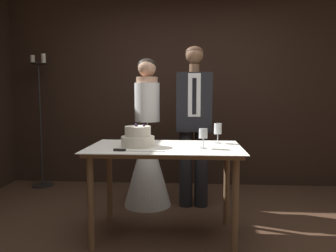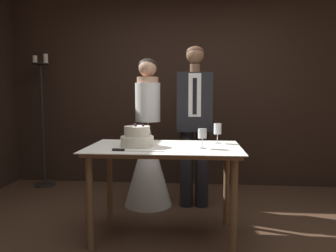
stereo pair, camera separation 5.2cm
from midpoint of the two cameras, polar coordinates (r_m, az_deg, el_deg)
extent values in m
plane|color=#4C3323|center=(2.84, 1.68, -20.91)|extent=(40.00, 40.00, 0.00)
cube|color=black|center=(4.63, 2.76, 7.43)|extent=(5.22, 0.12, 2.84)
cylinder|color=brown|center=(2.78, -13.86, -13.05)|extent=(0.06, 0.06, 0.77)
cylinder|color=brown|center=(2.68, 11.06, -13.74)|extent=(0.06, 0.06, 0.77)
cylinder|color=brown|center=(3.35, -10.59, -9.78)|extent=(0.06, 0.06, 0.77)
cylinder|color=brown|center=(3.27, 9.70, -10.18)|extent=(0.06, 0.06, 0.77)
cube|color=brown|center=(2.87, -1.08, -4.04)|extent=(1.27, 0.74, 0.03)
cube|color=white|center=(2.87, -1.08, -3.64)|extent=(1.33, 0.80, 0.01)
cylinder|color=silver|center=(2.88, -5.79, -2.67)|extent=(0.29, 0.29, 0.09)
cylinder|color=silver|center=(2.86, -5.81, -0.91)|extent=(0.23, 0.23, 0.09)
sphere|color=#2D1933|center=(2.83, -4.74, 0.12)|extent=(0.02, 0.02, 0.02)
sphere|color=#2D1933|center=(2.91, -6.13, 0.25)|extent=(0.02, 0.02, 0.02)
sphere|color=#2D1933|center=(2.83, -6.04, 0.10)|extent=(0.02, 0.02, 0.02)
cube|color=silver|center=(2.62, -4.52, -4.42)|extent=(0.32, 0.02, 0.00)
cylinder|color=black|center=(2.66, -8.98, -4.13)|extent=(0.10, 0.02, 0.02)
cylinder|color=silver|center=(3.08, 8.16, -2.95)|extent=(0.07, 0.07, 0.00)
cylinder|color=silver|center=(3.08, 8.17, -2.15)|extent=(0.01, 0.01, 0.08)
cylinder|color=silver|center=(3.06, 8.19, -0.46)|extent=(0.07, 0.07, 0.10)
cylinder|color=silver|center=(2.77, 5.59, -3.87)|extent=(0.07, 0.07, 0.00)
cylinder|color=silver|center=(2.77, 5.60, -2.97)|extent=(0.01, 0.01, 0.08)
cylinder|color=silver|center=(2.76, 5.61, -1.28)|extent=(0.07, 0.07, 0.08)
cone|color=white|center=(3.75, -3.99, -6.55)|extent=(0.54, 0.54, 0.96)
cylinder|color=white|center=(3.67, -4.06, 4.14)|extent=(0.28, 0.28, 0.43)
cylinder|color=tan|center=(3.67, -4.09, 8.01)|extent=(0.24, 0.24, 0.06)
sphere|color=tan|center=(3.68, -4.10, 10.07)|extent=(0.20, 0.20, 0.20)
ellipsoid|color=black|center=(3.70, -4.07, 10.51)|extent=(0.20, 0.20, 0.15)
cylinder|color=black|center=(3.73, 2.74, -7.42)|extent=(0.15, 0.15, 0.86)
cylinder|color=black|center=(3.73, 5.42, -7.44)|extent=(0.15, 0.15, 0.86)
cube|color=black|center=(3.63, 4.16, 4.18)|extent=(0.38, 0.24, 0.64)
cube|color=white|center=(3.51, 4.18, 5.40)|extent=(0.13, 0.01, 0.46)
cube|color=black|center=(3.50, 4.18, 5.19)|extent=(0.04, 0.01, 0.39)
cylinder|color=brown|center=(3.64, 4.20, 9.98)|extent=(0.11, 0.11, 0.09)
sphere|color=brown|center=(3.66, 4.22, 12.21)|extent=(0.19, 0.19, 0.19)
ellipsoid|color=#472D1E|center=(3.67, 4.22, 12.72)|extent=(0.19, 0.19, 0.13)
cylinder|color=black|center=(4.93, -21.26, -9.59)|extent=(0.28, 0.28, 0.02)
cylinder|color=black|center=(4.79, -21.61, 0.12)|extent=(0.03, 0.03, 1.65)
cylinder|color=black|center=(4.79, -21.97, 10.07)|extent=(0.22, 0.22, 0.01)
cylinder|color=silver|center=(4.83, -22.81, 10.68)|extent=(0.06, 0.06, 0.10)
cylinder|color=silver|center=(4.76, -21.17, 10.94)|extent=(0.06, 0.06, 0.12)
camera|label=1|loc=(0.03, -90.46, -0.04)|focal=35.00mm
camera|label=2|loc=(0.03, 89.54, 0.04)|focal=35.00mm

